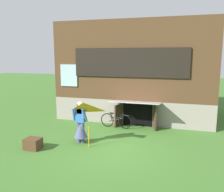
{
  "coord_description": "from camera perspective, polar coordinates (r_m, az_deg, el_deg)",
  "views": [
    {
      "loc": [
        2.4,
        -7.92,
        3.35
      ],
      "look_at": [
        -0.33,
        1.25,
        1.7
      ],
      "focal_mm": 38.17,
      "sensor_mm": 36.0,
      "label": 1
    }
  ],
  "objects": [
    {
      "name": "person",
      "position": [
        9.22,
        -7.54,
        -7.08
      ],
      "size": [
        0.61,
        0.52,
        1.63
      ],
      "rotation": [
        0.0,
        0.0,
        -0.38
      ],
      "color": "#474C75",
      "rests_on": "ground_plane"
    },
    {
      "name": "log_house",
      "position": [
        13.4,
        6.27,
        6.09
      ],
      "size": [
        7.84,
        5.59,
        5.0
      ],
      "color": "gray",
      "rests_on": "ground_plane"
    },
    {
      "name": "bicycle_black",
      "position": [
        11.13,
        0.94,
        -5.9
      ],
      "size": [
        1.52,
        0.17,
        0.69
      ],
      "rotation": [
        0.0,
        0.0,
        -0.08
      ],
      "color": "black",
      "rests_on": "ground_plane"
    },
    {
      "name": "wooden_crate",
      "position": [
        9.18,
        -18.39,
        -10.78
      ],
      "size": [
        0.55,
        0.47,
        0.4
      ],
      "primitive_type": "cube",
      "color": "#4C331E",
      "rests_on": "ground_plane"
    },
    {
      "name": "kite",
      "position": [
        8.37,
        -6.8,
        -4.59
      ],
      "size": [
        1.07,
        1.18,
        1.55
      ],
      "color": "orange",
      "rests_on": "ground_plane"
    },
    {
      "name": "ground_plane",
      "position": [
        8.93,
        -0.26,
        -12.23
      ],
      "size": [
        60.0,
        60.0,
        0.0
      ],
      "primitive_type": "plane",
      "color": "#3D6B28"
    }
  ]
}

